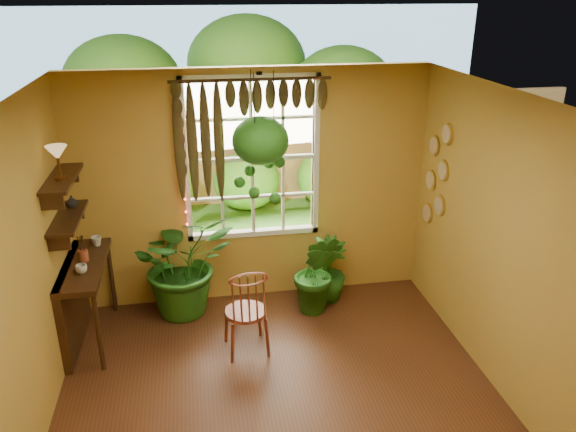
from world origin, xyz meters
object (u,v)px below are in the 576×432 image
(windsor_chair, at_px, (247,323))
(potted_plant_mid, at_px, (318,273))
(counter_ledge, at_px, (77,294))
(potted_plant_left, at_px, (183,262))
(hanging_basket, at_px, (261,148))

(windsor_chair, xyz_separation_m, potted_plant_mid, (0.87, 0.62, 0.17))
(windsor_chair, relative_size, potted_plant_mid, 1.14)
(counter_ledge, relative_size, potted_plant_mid, 1.22)
(potted_plant_left, relative_size, potted_plant_mid, 1.26)
(potted_plant_mid, height_order, hanging_basket, hanging_basket)
(windsor_chair, relative_size, potted_plant_left, 0.91)
(potted_plant_left, bearing_deg, counter_ledge, -159.09)
(potted_plant_left, relative_size, hanging_basket, 0.91)
(potted_plant_left, height_order, potted_plant_mid, potted_plant_left)
(counter_ledge, bearing_deg, windsor_chair, -16.04)
(windsor_chair, xyz_separation_m, hanging_basket, (0.28, 0.81, 1.59))
(potted_plant_mid, relative_size, hanging_basket, 0.72)
(potted_plant_left, distance_m, hanging_basket, 1.57)
(potted_plant_mid, distance_m, hanging_basket, 1.55)
(windsor_chair, bearing_deg, potted_plant_left, 118.17)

